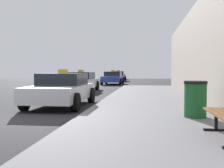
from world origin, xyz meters
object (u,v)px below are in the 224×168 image
object	(u,v)px
car_red	(119,75)
car_silver	(62,89)
trash_bin	(195,99)
car_white	(80,81)
car_black	(118,76)
car_blue	(113,78)

from	to	relation	value
car_red	car_silver	bearing A→B (deg)	91.87
trash_bin	car_silver	size ratio (longest dim) A/B	0.23
car_white	car_black	world-z (taller)	same
car_red	car_white	bearing A→B (deg)	89.88
car_silver	car_red	distance (m)	32.57
trash_bin	car_black	distance (m)	28.48
car_red	car_blue	bearing A→B (deg)	93.59
trash_bin	car_white	bearing A→B (deg)	118.38
car_white	car_red	xyz separation A→B (m)	(0.05, 24.96, -0.00)
car_silver	car_blue	distance (m)	16.97
car_white	car_blue	bearing A→B (deg)	-96.27
trash_bin	car_red	bearing A→B (deg)	99.00
car_blue	car_red	size ratio (longest dim) A/B	1.02
car_white	car_black	size ratio (longest dim) A/B	1.08
car_silver	car_black	distance (m)	25.14
trash_bin	car_blue	world-z (taller)	car_blue
car_black	car_blue	bearing A→B (deg)	92.53
trash_bin	car_black	xyz separation A→B (m)	(-5.00, 28.04, 0.01)
trash_bin	car_silver	world-z (taller)	car_silver
car_silver	car_white	xyz separation A→B (m)	(-1.12, 7.60, 0.00)
car_white	car_blue	world-z (taller)	same
car_white	car_blue	distance (m)	9.43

